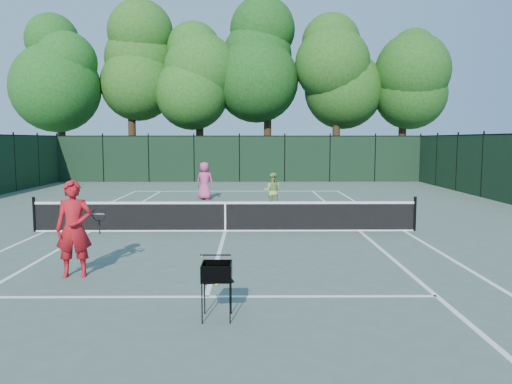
{
  "coord_description": "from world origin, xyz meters",
  "views": [
    {
      "loc": [
        0.81,
        -15.04,
        2.79
      ],
      "look_at": [
        0.95,
        1.0,
        1.1
      ],
      "focal_mm": 35.0,
      "sensor_mm": 36.0,
      "label": 1
    }
  ],
  "objects_px": {
    "player_green": "(273,191)",
    "loose_ball_midcourt": "(202,256)",
    "loose_ball_near_cart": "(217,284)",
    "coach": "(74,229)",
    "ball_hopper": "(217,272)",
    "player_pink": "(205,181)"
  },
  "relations": [
    {
      "from": "player_pink",
      "to": "player_green",
      "type": "bearing_deg",
      "value": 152.99
    },
    {
      "from": "player_pink",
      "to": "ball_hopper",
      "type": "bearing_deg",
      "value": 117.38
    },
    {
      "from": "player_pink",
      "to": "loose_ball_midcourt",
      "type": "xyz_separation_m",
      "value": [
        1.0,
        -11.48,
        -0.84
      ]
    },
    {
      "from": "ball_hopper",
      "to": "loose_ball_near_cart",
      "type": "xyz_separation_m",
      "value": [
        -0.13,
        1.76,
        -0.71
      ]
    },
    {
      "from": "loose_ball_near_cart",
      "to": "loose_ball_midcourt",
      "type": "distance_m",
      "value": 2.41
    },
    {
      "from": "coach",
      "to": "loose_ball_midcourt",
      "type": "bearing_deg",
      "value": 25.49
    },
    {
      "from": "player_green",
      "to": "loose_ball_midcourt",
      "type": "xyz_separation_m",
      "value": [
        -2.02,
        -8.09,
        -0.71
      ]
    },
    {
      "from": "player_green",
      "to": "ball_hopper",
      "type": "relative_size",
      "value": 1.67
    },
    {
      "from": "loose_ball_midcourt",
      "to": "loose_ball_near_cart",
      "type": "bearing_deg",
      "value": -77.73
    },
    {
      "from": "coach",
      "to": "player_pink",
      "type": "relative_size",
      "value": 1.12
    },
    {
      "from": "coach",
      "to": "loose_ball_near_cart",
      "type": "xyz_separation_m",
      "value": [
        2.94,
        -0.71,
        -0.95
      ]
    },
    {
      "from": "player_pink",
      "to": "loose_ball_near_cart",
      "type": "bearing_deg",
      "value": 117.6
    },
    {
      "from": "player_pink",
      "to": "loose_ball_midcourt",
      "type": "distance_m",
      "value": 11.55
    },
    {
      "from": "player_green",
      "to": "loose_ball_midcourt",
      "type": "distance_m",
      "value": 8.36
    },
    {
      "from": "coach",
      "to": "ball_hopper",
      "type": "height_order",
      "value": "coach"
    },
    {
      "from": "loose_ball_near_cart",
      "to": "player_pink",
      "type": "bearing_deg",
      "value": 96.24
    },
    {
      "from": "player_pink",
      "to": "ball_hopper",
      "type": "distance_m",
      "value": 15.68
    },
    {
      "from": "player_pink",
      "to": "player_green",
      "type": "xyz_separation_m",
      "value": [
        3.02,
        -3.39,
        -0.14
      ]
    },
    {
      "from": "ball_hopper",
      "to": "loose_ball_midcourt",
      "type": "distance_m",
      "value": 4.22
    },
    {
      "from": "player_green",
      "to": "coach",
      "type": "bearing_deg",
      "value": 76.15
    },
    {
      "from": "player_pink",
      "to": "ball_hopper",
      "type": "height_order",
      "value": "player_pink"
    },
    {
      "from": "player_green",
      "to": "ball_hopper",
      "type": "bearing_deg",
      "value": 94.26
    }
  ]
}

